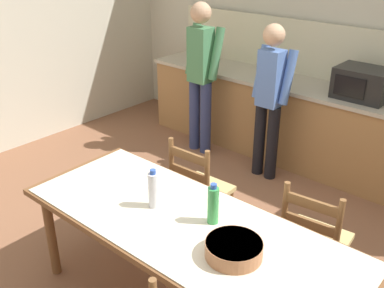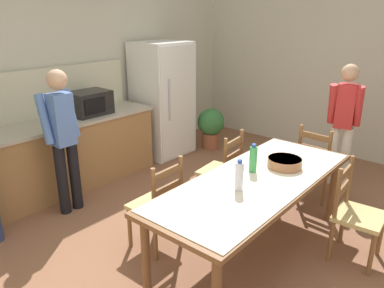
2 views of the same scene
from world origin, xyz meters
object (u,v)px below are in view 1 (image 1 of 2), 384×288
Objects in this scene: dining_table at (187,232)px; bottle_near_centre at (154,190)px; microwave at (363,83)px; bottle_off_centre at (213,205)px; chair_side_far_right at (314,241)px; person_at_sink at (201,71)px; serving_bowl at (234,248)px; person_at_counter at (270,95)px; chair_side_far_left at (199,190)px.

bottle_near_centre reaches higher than dining_table.
microwave is 2.41m from bottle_off_centre.
chair_side_far_right is 2.51m from person_at_sink.
microwave is 0.22× the size of dining_table.
person_at_sink reaches higher than bottle_off_centre.
person_at_sink is (-2.00, 2.07, 0.16)m from serving_bowl.
bottle_near_centre is at bearing 175.23° from serving_bowl.
bottle_off_centre is at bearing 51.68° from chair_side_far_right.
microwave is 1.85× the size of bottle_near_centre.
microwave is 0.31× the size of person_at_counter.
person_at_sink is (-1.31, 2.02, 0.09)m from bottle_near_centre.
dining_table is at bearing 0.75° from bottle_near_centre.
chair_side_far_right is (0.11, 0.80, -0.36)m from serving_bowl.
dining_table is 1.43× the size of person_at_counter.
chair_side_far_right is at bearing 43.21° from bottle_near_centre.
microwave is 0.55× the size of chair_side_far_right.
person_at_sink is (-1.62, -0.50, -0.08)m from microwave.
chair_side_far_left is at bearing -5.46° from chair_side_far_right.
person_at_counter reaches higher than microwave.
bottle_off_centre is 0.30× the size of chair_side_far_right.
dining_table is 0.92m from chair_side_far_left.
microwave is at bearing 89.48° from dining_table.
dining_table is 2.51× the size of chair_side_far_left.
chair_side_far_left is (-0.63, 0.61, -0.43)m from bottle_off_centre.
serving_bowl is (0.29, -0.17, -0.07)m from bottle_off_centre.
microwave is 2.61m from serving_bowl.
dining_table is at bearing -161.07° from person_at_counter.
person_at_counter is (-1.08, 2.05, 0.10)m from serving_bowl.
bottle_near_centre is 1.17m from chair_side_far_right.
bottle_off_centre is (0.09, -2.40, -0.17)m from microwave.
chair_side_far_right is (1.03, 0.01, 0.00)m from chair_side_far_left.
chair_side_far_right is (0.79, 0.74, -0.43)m from bottle_near_centre.
serving_bowl is (0.68, -0.06, -0.07)m from bottle_near_centre.
bottle_off_centre is 0.34m from serving_bowl.
person_at_sink reaches higher than serving_bowl.
person_at_counter is at bearing -84.80° from chair_side_far_left.
bottle_near_centre is at bearing -146.92° from person_at_sink.
person_at_sink reaches higher than dining_table.
serving_bowl is at bearing -152.20° from person_at_counter.
bottle_near_centre is at bearing 105.83° from chair_side_far_left.
chair_side_far_left is 1.76m from person_at_sink.
person_at_counter is (-0.68, 1.99, 0.22)m from dining_table.
microwave is 1.56× the size of serving_bowl.
chair_side_far_right is 0.57× the size of person_at_counter.
microwave is at bearing -109.05° from chair_side_far_left.
person_at_sink is (-1.71, 1.90, 0.09)m from bottle_off_centre.
chair_side_far_right is 1.79m from person_at_counter.
bottle_off_centre is 0.86m from chair_side_far_right.
chair_side_far_right is (0.51, 0.74, -0.24)m from dining_table.
bottle_off_centre is 0.30× the size of chair_side_far_left.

